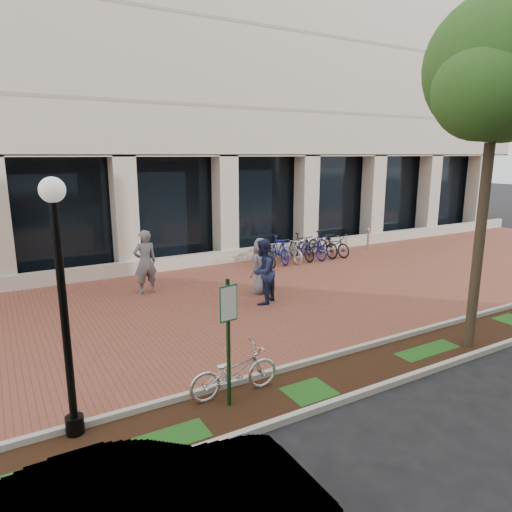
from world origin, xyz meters
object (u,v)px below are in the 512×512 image
lamppost (62,296)px  street_tree (497,78)px  pedestrian_mid (263,272)px  pedestrian_left (145,262)px  bollard (368,238)px  bike_rack_cluster (301,248)px  pedestrian_right (261,266)px  locked_bicycle (234,371)px  parking_sign (229,326)px

lamppost → street_tree: (8.32, -0.91, 3.49)m
pedestrian_mid → pedestrian_left: bearing=-79.6°
bollard → bike_rack_cluster: (-3.95, -0.30, 0.01)m
pedestrian_left → pedestrian_mid: 3.75m
lamppost → pedestrian_right: size_ratio=2.26×
bike_rack_cluster → pedestrian_left: bearing=-164.9°
locked_bicycle → bike_rack_cluster: size_ratio=0.40×
pedestrian_right → bike_rack_cluster: (3.75, 3.08, -0.36)m
pedestrian_right → bollard: bearing=-177.0°
bike_rack_cluster → lamppost: bearing=-137.2°
street_tree → bike_rack_cluster: size_ratio=1.74×
lamppost → bike_rack_cluster: size_ratio=0.93×
parking_sign → lamppost: lamppost is taller
lamppost → parking_sign: bearing=-11.2°
parking_sign → pedestrian_mid: size_ratio=1.19×
pedestrian_left → pedestrian_right: bearing=147.6°
street_tree → pedestrian_left: bearing=124.3°
parking_sign → street_tree: (5.89, -0.43, 4.27)m
locked_bicycle → parking_sign: bearing=142.6°
lamppost → street_tree: size_ratio=0.53×
street_tree → bollard: 11.99m
pedestrian_left → bollard: 10.95m
pedestrian_left → pedestrian_right: pedestrian_left is taller
parking_sign → bike_rack_cluster: 11.41m
street_tree → pedestrian_mid: 7.29m
pedestrian_left → pedestrian_mid: size_ratio=1.05×
pedestrian_left → parking_sign: bearing=81.3°
lamppost → pedestrian_mid: (5.79, 3.98, -1.28)m
bollard → bike_rack_cluster: bearing=-175.7°
lamppost → pedestrian_right: 8.07m
locked_bicycle → pedestrian_mid: (3.10, 4.16, 0.50)m
parking_sign → bollard: (11.55, 8.75, -0.96)m
pedestrian_right → bollard: size_ratio=1.78×
parking_sign → bike_rack_cluster: parking_sign is taller
pedestrian_left → pedestrian_right: 3.59m
street_tree → pedestrian_right: 7.84m
parking_sign → pedestrian_mid: (3.35, 4.46, -0.51)m
bollard → street_tree: bearing=-121.7°
bollard → locked_bicycle: bearing=-143.2°
pedestrian_left → bike_rack_cluster: 7.01m
parking_sign → bike_rack_cluster: (7.59, 8.46, -0.95)m
parking_sign → locked_bicycle: 1.08m
pedestrian_mid → bollard: (8.20, 4.29, -0.45)m
street_tree → bollard: (5.66, 9.18, -5.23)m
street_tree → locked_bicycle: (-5.64, 0.73, -5.28)m
lamppost → bike_rack_cluster: (10.03, 7.97, -1.73)m
street_tree → pedestrian_mid: (-2.53, 4.89, -4.78)m
locked_bicycle → bollard: bollard is taller
lamppost → pedestrian_left: size_ratio=1.97×
pedestrian_right → bollard: 8.42m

